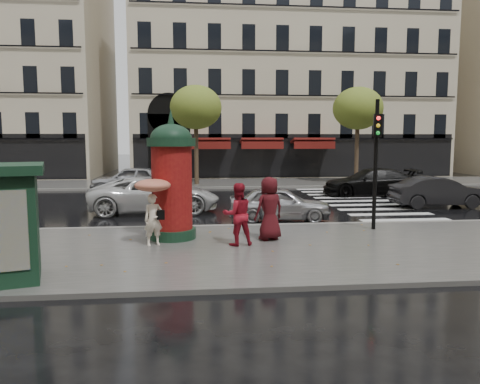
{
  "coord_description": "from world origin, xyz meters",
  "views": [
    {
      "loc": [
        -2.29,
        -13.26,
        3.19
      ],
      "look_at": [
        -0.78,
        1.5,
        1.47
      ],
      "focal_mm": 35.0,
      "sensor_mm": 36.0,
      "label": 1
    }
  ],
  "objects": [
    {
      "name": "car_far_silver",
      "position": [
        -5.79,
        14.19,
        0.79
      ],
      "size": [
        4.86,
        2.45,
        1.59
      ],
      "primitive_type": "imported",
      "rotation": [
        0.0,
        0.0,
        -1.7
      ],
      "color": "#A9A9AD",
      "rests_on": "ground"
    },
    {
      "name": "car_darkgrey",
      "position": [
        9.01,
        7.09,
        0.71
      ],
      "size": [
        4.36,
        1.63,
        1.42
      ],
      "primitive_type": "imported",
      "rotation": [
        0.0,
        0.0,
        1.54
      ],
      "color": "black",
      "rests_on": "ground"
    },
    {
      "name": "tree_far_right",
      "position": [
        9.0,
        18.0,
        5.17
      ],
      "size": [
        3.4,
        3.4,
        6.64
      ],
      "color": "#38281C",
      "rests_on": "ground"
    },
    {
      "name": "traffic_light",
      "position": [
        3.79,
        1.72,
        2.75
      ],
      "size": [
        0.31,
        0.42,
        4.34
      ],
      "color": "black",
      "rests_on": "near_sidewalk"
    },
    {
      "name": "zebra_crossing",
      "position": [
        6.0,
        9.6,
        0.01
      ],
      "size": [
        3.6,
        11.75,
        0.01
      ],
      "primitive_type": "cube",
      "color": "silver",
      "rests_on": "ground"
    },
    {
      "name": "woman_umbrella",
      "position": [
        -3.41,
        0.13,
        1.43
      ],
      "size": [
        1.03,
        1.03,
        1.98
      ],
      "color": "#F9E6CD",
      "rests_on": "near_sidewalk"
    },
    {
      "name": "ground",
      "position": [
        0.0,
        0.0,
        0.0
      ],
      "size": [
        160.0,
        160.0,
        0.0
      ],
      "primitive_type": "plane",
      "color": "black",
      "rests_on": "ground"
    },
    {
      "name": "woman_red",
      "position": [
        -1.01,
        -0.11,
        1.02
      ],
      "size": [
        0.99,
        0.83,
        1.8
      ],
      "primitive_type": "imported",
      "rotation": [
        0.0,
        0.0,
        3.33
      ],
      "color": "maroon",
      "rests_on": "near_sidewalk"
    },
    {
      "name": "bldg_far_corner",
      "position": [
        6.0,
        30.0,
        11.31
      ],
      "size": [
        26.0,
        14.0,
        22.9
      ],
      "color": "#B7A88C",
      "rests_on": "ground"
    },
    {
      "name": "car_black",
      "position": [
        7.56,
        11.74,
        0.75
      ],
      "size": [
        5.29,
        2.37,
        1.51
      ],
      "primitive_type": "imported",
      "rotation": [
        0.0,
        0.0,
        -1.62
      ],
      "color": "black",
      "rests_on": "ground"
    },
    {
      "name": "car_silver",
      "position": [
        1.07,
        4.42,
        0.67
      ],
      "size": [
        4.1,
        2.1,
        1.34
      ],
      "primitive_type": "imported",
      "rotation": [
        0.0,
        0.0,
        1.43
      ],
      "color": "#B2B3B7",
      "rests_on": "ground"
    },
    {
      "name": "man_burgundy",
      "position": [
        0.01,
        0.5,
        1.08
      ],
      "size": [
        1.1,
        0.94,
        1.92
      ],
      "primitive_type": "imported",
      "rotation": [
        0.0,
        0.0,
        3.56
      ],
      "color": "#420D12",
      "rests_on": "near_sidewalk"
    },
    {
      "name": "far_kerb",
      "position": [
        0.0,
        16.0,
        0.07
      ],
      "size": [
        90.0,
        0.25,
        0.14
      ],
      "primitive_type": "cube",
      "color": "slate",
      "rests_on": "ground"
    },
    {
      "name": "morris_column",
      "position": [
        -2.91,
        1.04,
        2.01
      ],
      "size": [
        1.47,
        1.47,
        3.94
      ],
      "color": "#12301E",
      "rests_on": "near_sidewalk"
    },
    {
      "name": "far_sidewalk",
      "position": [
        0.0,
        19.0,
        0.06
      ],
      "size": [
        90.0,
        6.0,
        0.12
      ],
      "primitive_type": "cube",
      "color": "#474744",
      "rests_on": "ground"
    },
    {
      "name": "near_kerb",
      "position": [
        0.0,
        3.0,
        0.07
      ],
      "size": [
        90.0,
        0.25,
        0.14
      ],
      "primitive_type": "cube",
      "color": "slate",
      "rests_on": "ground"
    },
    {
      "name": "car_white",
      "position": [
        -3.92,
        6.93,
        0.77
      ],
      "size": [
        5.74,
        3.01,
        1.54
      ],
      "primitive_type": "imported",
      "rotation": [
        0.0,
        0.0,
        1.65
      ],
      "color": "silver",
      "rests_on": "ground"
    },
    {
      "name": "near_sidewalk",
      "position": [
        0.0,
        -0.5,
        0.06
      ],
      "size": [
        90.0,
        7.0,
        0.12
      ],
      "primitive_type": "cube",
      "color": "#474744",
      "rests_on": "ground"
    },
    {
      "name": "tree_far_left",
      "position": [
        -2.0,
        18.0,
        5.17
      ],
      "size": [
        3.4,
        3.4,
        6.64
      ],
      "color": "#38281C",
      "rests_on": "ground"
    }
  ]
}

